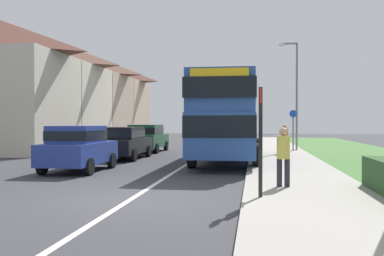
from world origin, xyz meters
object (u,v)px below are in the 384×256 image
(pedestrian_walking_away, at_px, (285,138))
(cycle_route_sign, at_px, (293,128))
(parked_car_black, at_px, (123,141))
(bus_stop_sign, at_px, (261,134))
(street_lamp_mid, at_px, (295,88))
(parked_car_blue, at_px, (78,146))
(pedestrian_at_stop, at_px, (283,154))
(parked_car_dark_green, at_px, (147,137))
(double_decker_bus, at_px, (228,115))

(pedestrian_walking_away, distance_m, cycle_route_sign, 3.03)
(parked_car_black, bearing_deg, bus_stop_sign, -59.23)
(parked_car_black, bearing_deg, street_lamp_mid, 36.03)
(pedestrian_walking_away, relative_size, cycle_route_sign, 0.66)
(parked_car_black, xyz_separation_m, street_lamp_mid, (8.76, 6.37, 2.96))
(pedestrian_walking_away, bearing_deg, street_lamp_mid, 76.51)
(parked_car_blue, height_order, pedestrian_at_stop, parked_car_blue)
(pedestrian_at_stop, bearing_deg, parked_car_blue, 152.55)
(parked_car_black, relative_size, cycle_route_sign, 1.80)
(parked_car_black, xyz_separation_m, pedestrian_at_stop, (7.10, -9.22, 0.11))
(parked_car_black, distance_m, pedestrian_walking_away, 8.52)
(parked_car_dark_green, bearing_deg, parked_car_black, -88.92)
(parked_car_black, relative_size, parked_car_dark_green, 1.00)
(street_lamp_mid, bearing_deg, parked_car_blue, -126.50)
(parked_car_blue, height_order, parked_car_dark_green, parked_car_blue)
(pedestrian_walking_away, bearing_deg, pedestrian_at_stop, -94.00)
(double_decker_bus, xyz_separation_m, cycle_route_sign, (3.46, 6.85, -0.71))
(cycle_route_sign, distance_m, street_lamp_mid, 2.45)
(bus_stop_sign, bearing_deg, cycle_route_sign, 82.75)
(street_lamp_mid, bearing_deg, double_decker_bus, -116.26)
(parked_car_blue, bearing_deg, street_lamp_mid, 53.50)
(double_decker_bus, bearing_deg, parked_car_blue, -138.49)
(cycle_route_sign, bearing_deg, street_lamp_mid, 73.32)
(pedestrian_at_stop, height_order, street_lamp_mid, street_lamp_mid)
(pedestrian_at_stop, height_order, pedestrian_walking_away, same)
(parked_car_black, relative_size, street_lamp_mid, 0.69)
(parked_car_dark_green, height_order, bus_stop_sign, bus_stop_sign)
(street_lamp_mid, bearing_deg, pedestrian_walking_away, -103.49)
(street_lamp_mid, bearing_deg, cycle_route_sign, -106.68)
(pedestrian_at_stop, relative_size, street_lamp_mid, 0.25)
(parked_car_black, height_order, pedestrian_walking_away, pedestrian_walking_away)
(double_decker_bus, height_order, parked_car_dark_green, double_decker_bus)
(parked_car_dark_green, distance_m, pedestrian_walking_away, 8.34)
(parked_car_dark_green, distance_m, pedestrian_at_stop, 16.11)
(double_decker_bus, xyz_separation_m, pedestrian_walking_away, (2.79, 3.93, -1.17))
(pedestrian_walking_away, xyz_separation_m, street_lamp_mid, (0.80, 3.35, 2.86))
(pedestrian_at_stop, relative_size, cycle_route_sign, 0.66)
(double_decker_bus, height_order, pedestrian_walking_away, double_decker_bus)
(parked_car_blue, relative_size, pedestrian_at_stop, 2.34)
(parked_car_blue, bearing_deg, cycle_route_sign, 52.89)
(pedestrian_at_stop, distance_m, bus_stop_sign, 1.88)
(pedestrian_at_stop, xyz_separation_m, street_lamp_mid, (1.66, 15.59, 2.86))
(parked_car_blue, xyz_separation_m, parked_car_black, (0.03, 5.51, -0.05))
(parked_car_black, xyz_separation_m, parked_car_dark_green, (-0.10, 5.19, 0.04))
(double_decker_bus, relative_size, street_lamp_mid, 1.56)
(bus_stop_sign, bearing_deg, street_lamp_mid, 82.51)
(pedestrian_walking_away, distance_m, bus_stop_sign, 14.02)
(pedestrian_walking_away, bearing_deg, double_decker_bus, -125.34)
(parked_car_dark_green, relative_size, cycle_route_sign, 1.81)
(cycle_route_sign, bearing_deg, pedestrian_walking_away, -103.01)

